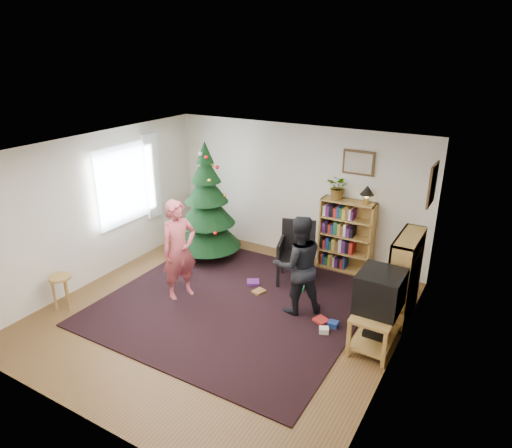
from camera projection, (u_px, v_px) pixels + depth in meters
The scene contains 23 objects.
floor at pixel (223, 313), 6.94m from camera, with size 5.00×5.00×0.00m, color brown.
ceiling at pixel (218, 151), 6.02m from camera, with size 5.00×5.00×0.00m, color white.
wall_back at pixel (296, 192), 8.49m from camera, with size 5.00×0.02×2.50m, color silver.
wall_front at pixel (76, 324), 4.47m from camera, with size 5.00×0.02×2.50m, color silver.
wall_left at pixel (97, 208), 7.64m from camera, with size 0.02×5.00×2.50m, color silver.
wall_right at pixel (398, 280), 5.31m from camera, with size 0.02×5.00×2.50m, color silver.
rug at pixel (233, 303), 7.17m from camera, with size 3.80×3.60×0.02m, color black.
window_pane at pixel (123, 185), 8.02m from camera, with size 0.04×1.20×1.40m, color silver.
curtain at pixel (152, 176), 8.57m from camera, with size 0.06×0.35×1.60m, color white.
picture_back at pixel (359, 163), 7.67m from camera, with size 0.55×0.03×0.42m.
picture_right at pixel (433, 185), 6.47m from camera, with size 0.03×0.50×0.60m.
christmas_tree at pixel (207, 211), 8.45m from camera, with size 1.23×1.23×2.24m.
bookshelf_back at pixel (346, 235), 8.07m from camera, with size 0.95×0.30×1.30m.
bookshelf_right at pixel (404, 276), 6.64m from camera, with size 0.30×0.95×1.30m.
tv_stand at pixel (377, 323), 6.11m from camera, with size 0.52×0.94×0.55m.
crt_tv at pixel (380, 291), 5.93m from camera, with size 0.57×0.61×0.53m.
armchair at pixel (299, 249), 7.72m from camera, with size 0.72×0.73×1.05m.
stool at pixel (61, 283), 6.92m from camera, with size 0.33×0.33×0.55m.
person_standing at pixel (179, 250), 7.12m from camera, with size 0.59×0.39×1.63m, color #B6484F.
person_by_chair at pixel (298, 265), 6.72m from camera, with size 0.75×0.59×1.55m, color black.
potted_plant at pixel (339, 187), 7.85m from camera, with size 0.39×0.34×0.43m, color gray.
table_lamp at pixel (367, 192), 7.62m from camera, with size 0.24×0.24×0.32m.
floor_clutter at pixel (305, 307), 7.01m from camera, with size 2.21×1.14×0.08m.
Camera 1 is at (3.43, -4.90, 3.81)m, focal length 32.00 mm.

